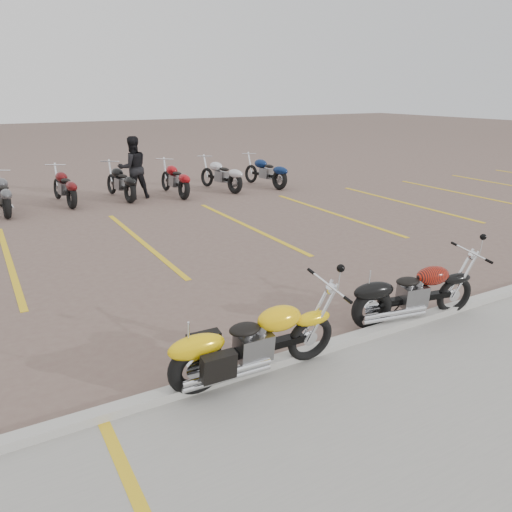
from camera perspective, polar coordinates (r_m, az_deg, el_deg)
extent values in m
plane|color=#6E5A4E|center=(7.93, -4.24, -5.66)|extent=(100.00, 100.00, 0.00)
cube|color=#9E9B93|center=(4.91, 21.57, -24.28)|extent=(60.00, 5.00, 0.01)
cube|color=#ADAAA3|center=(6.35, 3.75, -11.61)|extent=(60.00, 0.18, 0.12)
torus|color=black|center=(6.29, 5.97, -9.36)|extent=(0.63, 0.13, 0.63)
torus|color=black|center=(5.69, -6.97, -12.64)|extent=(0.67, 0.18, 0.67)
cube|color=black|center=(5.92, -0.14, -10.50)|extent=(1.26, 0.15, 0.10)
cube|color=slate|center=(5.88, -0.56, -10.11)|extent=(0.41, 0.30, 0.33)
ellipsoid|color=yellow|center=(5.88, 2.20, -6.93)|extent=(0.57, 0.33, 0.29)
ellipsoid|color=black|center=(5.71, -1.70, -8.18)|extent=(0.38, 0.26, 0.12)
torus|color=black|center=(8.06, 21.57, -4.30)|extent=(0.60, 0.20, 0.59)
torus|color=black|center=(7.25, 12.99, -5.98)|extent=(0.65, 0.26, 0.63)
cube|color=black|center=(7.61, 17.55, -4.73)|extent=(1.19, 0.32, 0.09)
cube|color=slate|center=(7.57, 17.31, -4.40)|extent=(0.43, 0.34, 0.31)
ellipsoid|color=black|center=(7.65, 19.33, -2.16)|extent=(0.57, 0.38, 0.27)
ellipsoid|color=black|center=(7.41, 16.75, -2.85)|extent=(0.39, 0.30, 0.11)
imported|color=black|center=(15.99, -13.88, 9.76)|extent=(0.94, 0.74, 1.90)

